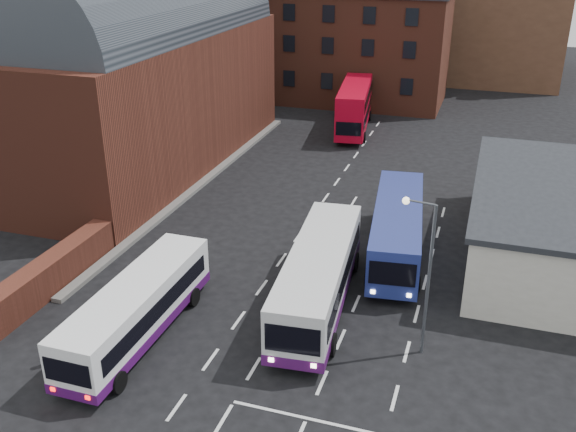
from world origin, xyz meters
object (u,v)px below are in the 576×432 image
(bus_white_outbound, at_px, (137,306))
(bus_red_double, at_px, (354,107))
(street_lamp, at_px, (424,265))
(pedestrian_red, at_px, (56,349))
(bus_white_inbound, at_px, (318,274))
(pedestrian_beige, at_px, (86,329))
(bus_blue, at_px, (397,227))

(bus_white_outbound, xyz_separation_m, bus_red_double, (2.03, 34.89, 0.62))
(street_lamp, bearing_deg, pedestrian_red, -158.20)
(bus_red_double, height_order, street_lamp, street_lamp)
(bus_white_outbound, xyz_separation_m, bus_white_inbound, (7.02, 4.97, 0.21))
(bus_white_outbound, bearing_deg, pedestrian_beige, -152.68)
(street_lamp, xyz_separation_m, pedestrian_beige, (-14.16, -3.91, -3.64))
(street_lamp, xyz_separation_m, pedestrian_red, (-14.40, -5.76, -3.52))
(bus_blue, bearing_deg, bus_white_outbound, 42.83)
(street_lamp, distance_m, pedestrian_red, 15.90)
(bus_blue, xyz_separation_m, bus_red_double, (-7.73, 23.38, 0.44))
(bus_white_inbound, distance_m, bus_red_double, 30.33)
(bus_white_inbound, relative_size, street_lamp, 1.63)
(pedestrian_beige, bearing_deg, pedestrian_red, 48.36)
(bus_white_inbound, height_order, street_lamp, street_lamp)
(bus_blue, relative_size, bus_red_double, 1.06)
(pedestrian_red, distance_m, pedestrian_beige, 1.87)
(pedestrian_beige, bearing_deg, street_lamp, 161.07)
(bus_red_double, bearing_deg, pedestrian_red, 75.81)
(bus_white_outbound, height_order, pedestrian_red, bus_white_outbound)
(bus_white_outbound, xyz_separation_m, pedestrian_beige, (-2.05, -1.05, -0.95))
(bus_white_outbound, bearing_deg, bus_red_double, 86.84)
(bus_white_inbound, bearing_deg, bus_blue, -117.91)
(bus_white_inbound, distance_m, pedestrian_beige, 10.95)
(bus_white_inbound, bearing_deg, bus_white_outbound, 30.14)
(pedestrian_red, bearing_deg, street_lamp, 176.70)
(bus_red_double, bearing_deg, street_lamp, 99.80)
(bus_white_outbound, bearing_deg, bus_blue, 49.87)
(bus_blue, xyz_separation_m, pedestrian_red, (-12.05, -14.41, -1.01))
(bus_red_double, xyz_separation_m, street_lamp, (10.08, -32.03, 2.07))
(bus_white_outbound, height_order, bus_red_double, bus_red_double)
(bus_blue, bearing_deg, pedestrian_beige, 39.89)
(bus_blue, bearing_deg, pedestrian_red, 43.23)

